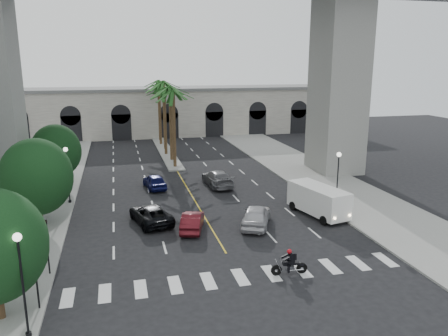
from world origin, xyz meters
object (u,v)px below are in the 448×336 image
lamp_post_left_far (67,170)px  traffic_signal_far (46,237)px  motorcycle_rider (290,263)px  car_e (155,181)px  traffic_signal_near (35,267)px  car_d (218,178)px  lamp_post_left_near (22,277)px  pedestrian_a (14,241)px  pedestrian_b (32,250)px  car_a (256,216)px  car_c (151,214)px  cargo_van (319,200)px  lamp_post_right (338,176)px  car_b (192,221)px

lamp_post_left_far → traffic_signal_far: bearing=-89.6°
lamp_post_left_far → motorcycle_rider: bearing=-51.0°
car_e → traffic_signal_near: bearing=61.5°
car_d → traffic_signal_near: bearing=52.3°
traffic_signal_near → traffic_signal_far: (0.00, 4.00, 0.00)m
lamp_post_left_near → pedestrian_a: size_ratio=2.75×
car_d → pedestrian_b: bearing=41.5°
car_a → car_d: 12.15m
motorcycle_rider → car_d: car_d is taller
car_c → pedestrian_a: pedestrian_a is taller
lamp_post_left_near → traffic_signal_far: lamp_post_left_near is taller
car_e → pedestrian_a: (-10.64, -14.31, 0.36)m
traffic_signal_far → motorcycle_rider: (14.39, -3.37, -1.76)m
cargo_van → pedestrian_b: size_ratio=3.26×
car_d → pedestrian_a: size_ratio=2.98×
lamp_post_left_far → lamp_post_right: (22.80, -8.00, 0.00)m
pedestrian_a → car_c: bearing=28.6°
cargo_van → pedestrian_b: (-22.01, -4.49, -0.30)m
motorcycle_rider → car_e: motorcycle_rider is taller
lamp_post_right → pedestrian_b: 24.49m
traffic_signal_far → car_e: (8.01, 17.79, -1.75)m
motorcycle_rider → car_d: size_ratio=0.40×
pedestrian_b → traffic_signal_near: bearing=-66.8°
car_b → cargo_van: size_ratio=0.69×
lamp_post_left_far → traffic_signal_near: (0.10, -18.50, -0.71)m
car_d → cargo_van: cargo_van is taller
cargo_van → pedestrian_a: 23.59m
lamp_post_left_far → car_b: bearing=-42.7°
lamp_post_right → car_a: bearing=-169.2°
lamp_post_left_near → lamp_post_right: size_ratio=1.00×
traffic_signal_far → motorcycle_rider: 14.88m
traffic_signal_far → car_c: (6.78, 7.70, -1.76)m
car_b → lamp_post_left_far: bearing=-26.6°
traffic_signal_far → pedestrian_a: size_ratio=1.87×
traffic_signal_near → car_a: 17.50m
traffic_signal_near → cargo_van: bearing=25.8°
lamp_post_left_far → car_a: size_ratio=1.06×
car_c → pedestrian_a: bearing=10.3°
traffic_signal_near → car_e: traffic_signal_near is taller
traffic_signal_far → car_a: (14.91, 5.02, -1.65)m
lamp_post_left_near → traffic_signal_far: 6.54m
motorcycle_rider → car_e: 22.10m
motorcycle_rider → car_c: motorcycle_rider is taller
lamp_post_left_far → traffic_signal_near: size_ratio=1.47×
car_e → lamp_post_left_near: bearing=63.3°
car_b → car_c: size_ratio=0.80×
pedestrian_a → traffic_signal_far: bearing=-48.3°
traffic_signal_far → lamp_post_right: bearing=16.0°
traffic_signal_near → motorcycle_rider: size_ratio=1.58×
car_b → car_e: (-1.79, 12.44, 0.05)m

